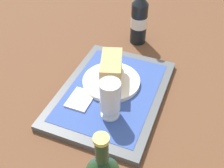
# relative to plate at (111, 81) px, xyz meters

# --- Properties ---
(ground_plane) EXTENTS (3.00, 3.00, 0.00)m
(ground_plane) POSITION_rel_plate_xyz_m (0.03, 0.02, -0.03)
(ground_plane) COLOR brown
(tray) EXTENTS (0.44, 0.32, 0.02)m
(tray) POSITION_rel_plate_xyz_m (0.03, 0.02, -0.02)
(tray) COLOR #4C5156
(tray) RESTS_ON ground_plane
(placemat) EXTENTS (0.38, 0.27, 0.00)m
(placemat) POSITION_rel_plate_xyz_m (0.03, 0.02, -0.01)
(placemat) COLOR #2D4793
(placemat) RESTS_ON tray
(plate) EXTENTS (0.19, 0.19, 0.01)m
(plate) POSITION_rel_plate_xyz_m (0.00, 0.00, 0.00)
(plate) COLOR silver
(plate) RESTS_ON placemat
(sandwich) EXTENTS (0.14, 0.10, 0.08)m
(sandwich) POSITION_rel_plate_xyz_m (0.00, 0.00, 0.05)
(sandwich) COLOR tan
(sandwich) RESTS_ON plate
(beer_glass) EXTENTS (0.06, 0.06, 0.12)m
(beer_glass) POSITION_rel_plate_xyz_m (0.13, 0.05, 0.06)
(beer_glass) COLOR silver
(beer_glass) RESTS_ON placemat
(napkin_folded) EXTENTS (0.09, 0.07, 0.01)m
(napkin_folded) POSITION_rel_plate_xyz_m (0.11, -0.06, -0.00)
(napkin_folded) COLOR white
(napkin_folded) RESTS_ON placemat
(second_bottle) EXTENTS (0.07, 0.07, 0.27)m
(second_bottle) POSITION_rel_plate_xyz_m (-0.30, -0.00, 0.08)
(second_bottle) COLOR black
(second_bottle) RESTS_ON ground_plane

